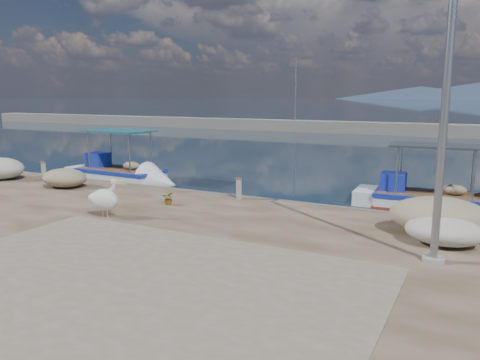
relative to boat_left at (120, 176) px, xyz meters
The scene contains 14 objects.
ground 11.12m from the boat_left, 42.46° to the right, with size 1400.00×1400.00×0.00m, color #162635.
quay_patch 13.97m from the boat_left, 48.78° to the right, with size 9.00×7.00×0.01m, color gray.
breakwater 33.51m from the boat_left, 75.83° to the left, with size 120.00×2.20×7.50m.
boat_left is the anchor object (origin of this frame).
boat_right 13.38m from the boat_left, ahead, with size 5.48×2.04×2.60m.
pelican 8.78m from the boat_left, 50.68° to the right, with size 1.18×0.74×1.12m.
lamp_post 15.84m from the boat_left, 24.21° to the right, with size 0.44×0.96×7.00m.
bollard_near 8.30m from the boat_left, 20.57° to the right, with size 0.24×0.24×0.74m.
bollard_far 3.53m from the boat_left, 108.13° to the right, with size 0.25×0.25×0.77m.
potted_plant 7.79m from the boat_left, 37.07° to the right, with size 0.38×0.33×0.42m, color #33722D.
net_pile_d 15.05m from the boat_left, 19.58° to the right, with size 1.73×1.30×0.65m, color beige.
net_pile_b 4.28m from the boat_left, 76.14° to the right, with size 1.78×1.38×0.69m, color tan.
net_pile_c 14.67m from the boat_left, 17.00° to the right, with size 2.40×1.71×0.94m, color tan.
net_pile_a 4.92m from the boat_left, 123.51° to the right, with size 2.11×1.54×0.87m, color beige.
Camera 1 is at (6.57, -8.83, 3.87)m, focal length 35.00 mm.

